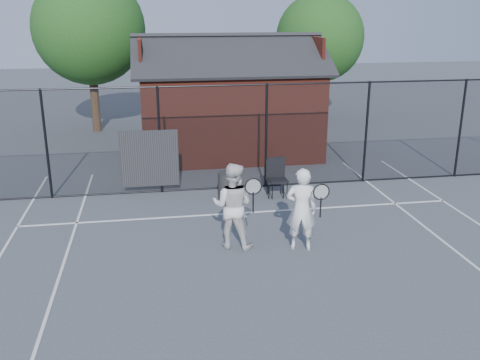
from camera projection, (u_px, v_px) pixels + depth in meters
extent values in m
plane|color=#42474C|center=(269.00, 266.00, 10.79)|extent=(80.00, 80.00, 0.00)
cube|color=silver|center=(243.00, 213.00, 13.61)|extent=(11.00, 0.06, 0.01)
cube|color=silver|center=(37.00, 344.00, 8.27)|extent=(0.06, 18.00, 0.01)
cube|color=silver|center=(244.00, 215.00, 13.47)|extent=(0.06, 0.30, 0.01)
cylinder|color=black|center=(46.00, 145.00, 14.25)|extent=(0.07, 0.07, 3.00)
cylinder|color=black|center=(160.00, 141.00, 14.72)|extent=(0.07, 0.07, 3.00)
cylinder|color=black|center=(266.00, 136.00, 15.19)|extent=(0.07, 0.07, 3.00)
cylinder|color=black|center=(366.00, 133.00, 15.66)|extent=(0.07, 0.07, 3.00)
cylinder|color=black|center=(460.00, 129.00, 16.13)|extent=(0.07, 0.07, 3.00)
cylinder|color=black|center=(231.00, 85.00, 14.58)|extent=(22.00, 0.04, 0.04)
cylinder|color=black|center=(232.00, 187.00, 15.48)|extent=(22.00, 0.04, 0.04)
cube|color=black|center=(231.00, 138.00, 15.03)|extent=(22.00, 3.00, 0.01)
cube|color=black|center=(150.00, 159.00, 14.80)|extent=(1.60, 0.04, 1.60)
cube|color=maroon|center=(228.00, 112.00, 18.87)|extent=(6.00, 4.00, 3.00)
cube|color=black|center=(233.00, 55.00, 17.30)|extent=(6.50, 2.36, 1.32)
cube|color=black|center=(224.00, 50.00, 19.18)|extent=(6.50, 2.36, 1.32)
cube|color=maroon|center=(140.00, 54.00, 17.78)|extent=(0.10, 2.80, 1.06)
cube|color=maroon|center=(311.00, 52.00, 18.71)|extent=(0.10, 2.80, 1.06)
cylinder|color=#322314|center=(95.00, 101.00, 22.38)|extent=(0.36, 0.36, 2.52)
sphere|color=#134416|center=(89.00, 29.00, 21.48)|extent=(4.48, 4.48, 4.48)
cylinder|color=#322314|center=(317.00, 95.00, 24.93)|extent=(0.36, 0.36, 2.23)
sphere|color=#134416|center=(320.00, 38.00, 24.14)|extent=(3.97, 3.97, 3.97)
imported|color=white|center=(301.00, 209.00, 11.33)|extent=(0.75, 0.59, 1.81)
torus|color=black|center=(321.00, 192.00, 10.89)|extent=(0.36, 0.03, 0.36)
cylinder|color=black|center=(321.00, 207.00, 10.99)|extent=(0.03, 0.03, 0.44)
imported|color=silver|center=(233.00, 206.00, 11.44)|extent=(1.11, 1.00, 1.88)
torus|color=black|center=(253.00, 186.00, 10.98)|extent=(0.37, 0.03, 0.37)
cylinder|color=black|center=(253.00, 202.00, 11.09)|extent=(0.04, 0.04, 0.45)
cube|color=black|center=(275.00, 179.00, 14.66)|extent=(0.51, 0.53, 0.99)
cube|color=black|center=(278.00, 178.00, 14.66)|extent=(0.52, 0.54, 1.05)
cylinder|color=black|center=(228.00, 186.00, 14.49)|extent=(0.59, 0.59, 0.76)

